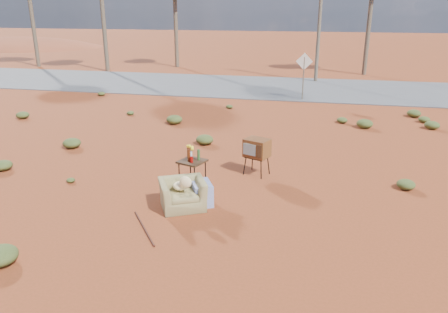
# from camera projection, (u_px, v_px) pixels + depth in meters

# --- Properties ---
(ground) EXTENTS (140.00, 140.00, 0.00)m
(ground) POSITION_uv_depth(u_px,v_px,m) (209.00, 203.00, 9.90)
(ground) COLOR maroon
(ground) RESTS_ON ground
(highway) EXTENTS (140.00, 7.00, 0.04)m
(highway) POSITION_uv_depth(u_px,v_px,m) (277.00, 87.00, 23.74)
(highway) COLOR #565659
(highway) RESTS_ON ground
(dirt_mound) EXTENTS (26.00, 18.00, 2.00)m
(dirt_mound) POSITION_uv_depth(u_px,v_px,m) (19.00, 47.00, 47.38)
(dirt_mound) COLOR brown
(dirt_mound) RESTS_ON ground
(armchair) EXTENTS (1.26, 1.17, 0.85)m
(armchair) POSITION_uv_depth(u_px,v_px,m) (186.00, 190.00, 9.60)
(armchair) COLOR olive
(armchair) RESTS_ON ground
(tv_unit) EXTENTS (0.74, 0.68, 0.98)m
(tv_unit) POSITION_uv_depth(u_px,v_px,m) (257.00, 148.00, 11.33)
(tv_unit) COLOR black
(tv_unit) RESTS_ON ground
(side_table) EXTENTS (0.71, 0.71, 1.11)m
(side_table) POSITION_uv_depth(u_px,v_px,m) (192.00, 159.00, 10.27)
(side_table) COLOR #3A2415
(side_table) RESTS_ON ground
(rusty_bar) EXTENTS (0.93, 1.25, 0.04)m
(rusty_bar) POSITION_uv_depth(u_px,v_px,m) (144.00, 228.00, 8.74)
(rusty_bar) COLOR #451C12
(rusty_bar) RESTS_ON ground
(road_sign) EXTENTS (0.78, 0.06, 2.19)m
(road_sign) POSITION_uv_depth(u_px,v_px,m) (304.00, 68.00, 20.18)
(road_sign) COLOR brown
(road_sign) RESTS_ON ground
(utility_pole_center) EXTENTS (1.40, 0.20, 8.00)m
(utility_pole_center) POSITION_uv_depth(u_px,v_px,m) (320.00, 7.00, 24.28)
(utility_pole_center) COLOR brown
(utility_pole_center) RESTS_ON ground
(scrub_patch) EXTENTS (17.49, 8.07, 0.33)m
(scrub_patch) POSITION_uv_depth(u_px,v_px,m) (218.00, 140.00, 14.09)
(scrub_patch) COLOR #455123
(scrub_patch) RESTS_ON ground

